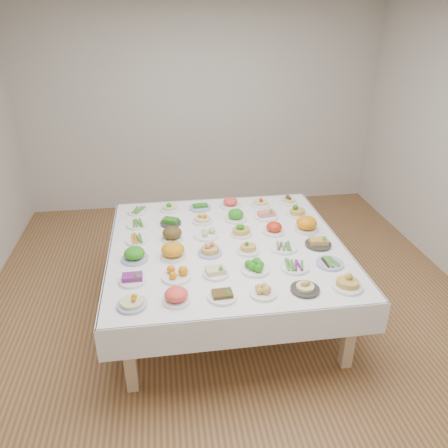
{
  "coord_description": "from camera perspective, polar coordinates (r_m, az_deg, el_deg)",
  "views": [
    {
      "loc": [
        -0.58,
        -3.65,
        2.7
      ],
      "look_at": [
        -0.05,
        -0.04,
        0.88
      ],
      "focal_mm": 35.0,
      "sensor_mm": 36.0,
      "label": 1
    }
  ],
  "objects": [
    {
      "name": "dish_32",
      "position": [
        4.69,
        -3.12,
        2.4
      ],
      "size": [
        0.23,
        0.23,
        0.09
      ],
      "color": "#4C66B2",
      "rests_on": "display_table"
    },
    {
      "name": "dish_22",
      "position": [
        4.2,
        6.57,
        -0.41
      ],
      "size": [
        0.21,
        0.21,
        0.13
      ],
      "color": "white",
      "rests_on": "display_table"
    },
    {
      "name": "dish_16",
      "position": [
        3.94,
        7.79,
        -3.01
      ],
      "size": [
        0.23,
        0.23,
        0.05
      ],
      "color": "white",
      "rests_on": "display_table"
    },
    {
      "name": "room_envelope",
      "position": [
        3.79,
        0.76,
        13.29
      ],
      "size": [
        5.02,
        5.02,
        2.81
      ],
      "color": "olive",
      "rests_on": "ground"
    },
    {
      "name": "dish_33",
      "position": [
        4.73,
        0.85,
        3.03
      ],
      "size": [
        0.23,
        0.23,
        0.14
      ],
      "color": "white",
      "rests_on": "display_table"
    },
    {
      "name": "dish_29",
      "position": [
        4.59,
        9.57,
        1.76
      ],
      "size": [
        0.21,
        0.21,
        0.12
      ],
      "color": "white",
      "rests_on": "display_table"
    },
    {
      "name": "dish_17",
      "position": [
        4.04,
        12.24,
        -2.17
      ],
      "size": [
        0.23,
        0.23,
        0.11
      ],
      "color": "#2E2B29",
      "rests_on": "display_table"
    },
    {
      "name": "dish_0",
      "position": [
        3.26,
        -11.97,
        -9.69
      ],
      "size": [
        0.22,
        0.22,
        0.12
      ],
      "color": "#4C66B2",
      "rests_on": "display_table"
    },
    {
      "name": "dish_20",
      "position": [
        4.11,
        -2.31,
        -1.04
      ],
      "size": [
        0.23,
        0.23,
        0.11
      ],
      "color": "white",
      "rests_on": "display_table"
    },
    {
      "name": "dish_34",
      "position": [
        4.78,
        4.78,
        3.06
      ],
      "size": [
        0.21,
        0.21,
        0.12
      ],
      "color": "white",
      "rests_on": "display_table"
    },
    {
      "name": "dish_2",
      "position": [
        3.28,
        -0.22,
        -8.99
      ],
      "size": [
        0.22,
        0.22,
        0.1
      ],
      "color": "white",
      "rests_on": "display_table"
    },
    {
      "name": "dish_25",
      "position": [
        4.38,
        -6.99,
        0.32
      ],
      "size": [
        0.21,
        0.21,
        0.08
      ],
      "color": "#2E2B29",
      "rests_on": "display_table"
    },
    {
      "name": "dish_27",
      "position": [
        4.43,
        1.54,
        1.27
      ],
      "size": [
        0.23,
        0.23,
        0.13
      ],
      "color": "white",
      "rests_on": "display_table"
    },
    {
      "name": "dish_15",
      "position": [
        3.86,
        3.18,
        -3.06
      ],
      "size": [
        0.2,
        0.2,
        0.11
      ],
      "color": "white",
      "rests_on": "display_table"
    },
    {
      "name": "dish_12",
      "position": [
        3.8,
        -11.62,
        -3.75
      ],
      "size": [
        0.25,
        0.25,
        0.14
      ],
      "color": "#4C66B2",
      "rests_on": "display_table"
    },
    {
      "name": "dish_10",
      "position": [
        3.68,
        9.2,
        -5.4
      ],
      "size": [
        0.23,
        0.23,
        0.06
      ],
      "color": "white",
      "rests_on": "display_table"
    },
    {
      "name": "dish_7",
      "position": [
        3.52,
        -6.27,
        -6.31
      ],
      "size": [
        0.24,
        0.24,
        0.11
      ],
      "color": "white",
      "rests_on": "display_table"
    },
    {
      "name": "dish_1",
      "position": [
        3.26,
        -6.25,
        -9.21
      ],
      "size": [
        0.21,
        0.21,
        0.12
      ],
      "color": "white",
      "rests_on": "display_table"
    },
    {
      "name": "dish_11",
      "position": [
        3.79,
        13.63,
        -4.9
      ],
      "size": [
        0.23,
        0.23,
        0.05
      ],
      "color": "#4C66B2",
      "rests_on": "display_table"
    },
    {
      "name": "dish_21",
      "position": [
        4.13,
        2.26,
        -0.64
      ],
      "size": [
        0.22,
        0.21,
        0.13
      ],
      "color": "white",
      "rests_on": "display_table"
    },
    {
      "name": "dish_5",
      "position": [
        3.51,
        15.87,
        -7.13
      ],
      "size": [
        0.24,
        0.24,
        0.14
      ],
      "color": "white",
      "rests_on": "display_table"
    },
    {
      "name": "display_table",
      "position": [
        4.04,
        0.31,
        -3.46
      ],
      "size": [
        2.13,
        2.13,
        0.75
      ],
      "color": "white",
      "rests_on": "ground"
    },
    {
      "name": "dish_4",
      "position": [
        3.41,
        10.58,
        -7.94
      ],
      "size": [
        0.22,
        0.22,
        0.11
      ],
      "color": "#2E2B29",
      "rests_on": "display_table"
    },
    {
      "name": "dish_23",
      "position": [
        4.28,
        10.74,
        0.08
      ],
      "size": [
        0.24,
        0.24,
        0.15
      ],
      "color": "white",
      "rests_on": "display_table"
    },
    {
      "name": "dish_24",
      "position": [
        4.4,
        -11.23,
        0.03
      ],
      "size": [
        0.21,
        0.21,
        0.05
      ],
      "color": "white",
      "rests_on": "display_table"
    },
    {
      "name": "dish_8",
      "position": [
        3.54,
        -1.09,
        -6.03
      ],
      "size": [
        0.21,
        0.21,
        0.1
      ],
      "color": "white",
      "rests_on": "display_table"
    },
    {
      "name": "dish_6",
      "position": [
        3.53,
        -11.88,
        -6.83
      ],
      "size": [
        0.22,
        0.22,
        0.1
      ],
      "color": "white",
      "rests_on": "display_table"
    },
    {
      "name": "dish_19",
      "position": [
        4.08,
        -6.79,
        -1.28
      ],
      "size": [
        0.21,
        0.21,
        0.13
      ],
      "color": "white",
      "rests_on": "display_table"
    },
    {
      "name": "dish_3",
      "position": [
        3.33,
        5.15,
        -8.65
      ],
      "size": [
        0.21,
        0.21,
        0.09
      ],
      "color": "white",
      "rests_on": "display_table"
    },
    {
      "name": "dish_18",
      "position": [
        4.11,
        -11.3,
        -1.99
      ],
      "size": [
        0.2,
        0.2,
        0.05
      ],
      "color": "white",
      "rests_on": "display_table"
    },
    {
      "name": "dish_26",
      "position": [
        4.39,
        -2.83,
        0.89
      ],
      "size": [
        0.21,
        0.21,
        0.11
      ],
      "color": "white",
      "rests_on": "display_table"
    },
    {
      "name": "dish_14",
      "position": [
        3.82,
        -1.85,
        -3.16
      ],
      "size": [
        0.21,
        0.21,
        0.13
      ],
      "color": "#4C66B2",
      "rests_on": "display_table"
    },
    {
      "name": "dish_35",
      "position": [
        4.87,
        8.45,
        3.25
      ],
      "size": [
        0.2,
        0.2,
        0.11
      ],
      "color": "white",
      "rests_on": "display_table"
    },
    {
      "name": "dish_13",
      "position": [
        3.79,
        -6.69,
        -3.42
      ],
      "size": [
        0.25,
        0.25,
        0.14
      ],
      "color": "white",
      "rests_on": "display_table"
    },
    {
      "name": "dish_30",
      "position": [
        4.69,
        -11.17,
        1.75
      ],
      "size": [
        0.23,
        0.22,
        0.05
      ],
      "color": "white",
      "rests_on": "display_table"
    },
    {
      "name": "dish_9",
      "position": [
        3.59,
        4.1,
        -5.42
      ],
      "size": [
        0.23,
        0.23,
        0.11
      ],
      "color": "white",
      "rests_on": "display_table"
    },
    {
      "name": "dish_28",
      "position": [
        4.5,
        5.55,
        1.4
      ],
      "size": [
        0.24,
        0.24,
        0.11
      ],
      "color": "white",
      "rests_on": "display_table"
    },
    {
      "name": "dish_31",
      "position": [
        4.68,
        -7.09,
        2.41
      ],
      "size": [
        0.21,
        0.21,
        0.12
      ],
      "color": "white",
      "rests_on": "display_table"
    }
  ]
}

